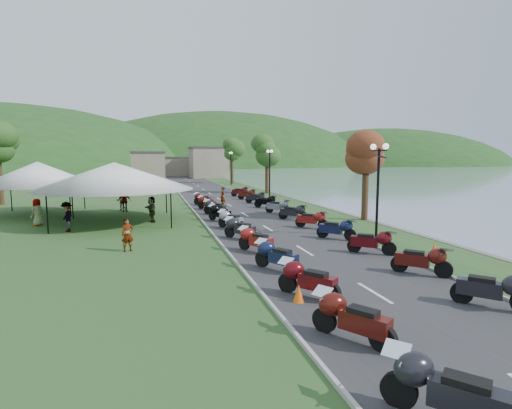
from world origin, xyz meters
TOP-DOWN VIEW (x-y plane):
  - road at (0.00, 40.00)m, footprint 7.00×120.00m
  - hills_backdrop at (0.00, 200.00)m, footprint 360.00×120.00m
  - far_building at (-2.00, 85.00)m, footprint 18.00×16.00m
  - moto_row_left at (-2.28, 14.75)m, footprint 2.60×42.07m
  - moto_row_right at (2.66, 19.66)m, footprint 2.60×45.70m
  - vendor_tent_main at (-9.11, 27.08)m, footprint 6.88×6.88m
  - vendor_tent_side at (-14.94, 32.17)m, footprint 5.47×5.47m
  - tree_lakeside at (7.40, 23.38)m, footprint 2.58×2.58m
  - pedestrian_a at (-7.95, 18.05)m, footprint 0.68×0.60m
  - pedestrian_b at (-9.15, 33.17)m, footprint 0.82×0.50m
  - pedestrian_c at (-11.61, 24.05)m, footprint 0.91×1.23m
  - traffic_cone_near at (-2.65, 9.87)m, footprint 0.35×0.35m

SIDE VIEW (x-z plane):
  - hills_backdrop at x=0.00m, z-range -38.00..38.00m
  - pedestrian_a at x=-7.95m, z-range -0.78..0.78m
  - pedestrian_b at x=-9.15m, z-range -0.80..0.80m
  - pedestrian_c at x=-11.61m, z-range -0.88..0.88m
  - road at x=0.00m, z-range 0.00..0.02m
  - traffic_cone_near at x=-2.65m, z-range 0.00..0.55m
  - moto_row_left at x=-2.28m, z-range 0.00..1.10m
  - moto_row_right at x=2.66m, z-range 0.00..1.10m
  - vendor_tent_main at x=-9.11m, z-range 0.00..4.00m
  - vendor_tent_side at x=-14.94m, z-range 0.00..4.00m
  - far_building at x=-2.00m, z-range 0.00..5.00m
  - tree_lakeside at x=7.40m, z-range 0.00..7.17m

